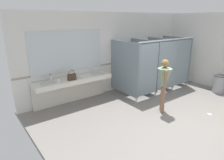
% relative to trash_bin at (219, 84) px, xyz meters
% --- Properties ---
extents(ground_plane, '(7.18, 6.54, 0.10)m').
position_rel_trash_bin_xyz_m(ground_plane, '(-2.87, -0.36, -0.38)').
color(ground_plane, gray).
extents(wall_back, '(7.18, 0.12, 2.87)m').
position_rel_trash_bin_xyz_m(wall_back, '(-2.87, 2.66, 1.10)').
color(wall_back, silver).
rests_on(wall_back, ground_plane).
extents(wall_back_tile_band, '(7.18, 0.01, 0.06)m').
position_rel_trash_bin_xyz_m(wall_back_tile_band, '(-2.87, 2.60, 0.72)').
color(wall_back_tile_band, '#9E937F').
rests_on(wall_back_tile_band, wall_back).
extents(vanity_counter, '(2.51, 0.59, 0.98)m').
position_rel_trash_bin_xyz_m(vanity_counter, '(-4.75, 2.38, 0.31)').
color(vanity_counter, silver).
rests_on(vanity_counter, ground_plane).
extents(mirror_panel, '(2.41, 0.02, 1.29)m').
position_rel_trash_bin_xyz_m(mirror_panel, '(-4.75, 2.59, 1.33)').
color(mirror_panel, silver).
rests_on(mirror_panel, wall_back).
extents(bathroom_stalls, '(2.92, 1.45, 1.97)m').
position_rel_trash_bin_xyz_m(bathroom_stalls, '(-1.63, 1.66, 0.70)').
color(bathroom_stalls, gray).
rests_on(bathroom_stalls, ground_plane).
extents(trash_bin, '(0.43, 0.43, 0.66)m').
position_rel_trash_bin_xyz_m(trash_bin, '(0.00, 0.00, 0.00)').
color(trash_bin, '#99999E').
rests_on(trash_bin, ground_plane).
extents(person_standing, '(0.57, 0.57, 1.57)m').
position_rel_trash_bin_xyz_m(person_standing, '(-2.94, 0.25, 0.65)').
color(person_standing, '#8C664C').
rests_on(person_standing, ground_plane).
extents(handbag, '(0.25, 0.11, 0.32)m').
position_rel_trash_bin_xyz_m(handbag, '(-4.89, 2.14, 0.65)').
color(handbag, '#3F2D1E').
rests_on(handbag, vanity_counter).
extents(soap_dispenser, '(0.07, 0.07, 0.21)m').
position_rel_trash_bin_xyz_m(soap_dispenser, '(-5.41, 2.47, 0.63)').
color(soap_dispenser, white).
rests_on(soap_dispenser, vanity_counter).
extents(paper_cup, '(0.07, 0.07, 0.09)m').
position_rel_trash_bin_xyz_m(paper_cup, '(-5.27, 2.23, 0.58)').
color(paper_cup, white).
rests_on(paper_cup, vanity_counter).
extents(floor_drain_cover, '(0.14, 0.14, 0.01)m').
position_rel_trash_bin_xyz_m(floor_drain_cover, '(-1.99, -0.73, -0.33)').
color(floor_drain_cover, '#B7BABF').
rests_on(floor_drain_cover, ground_plane).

